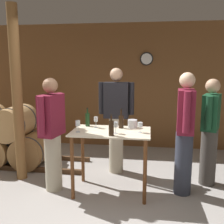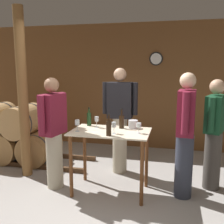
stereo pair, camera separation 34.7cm
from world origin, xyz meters
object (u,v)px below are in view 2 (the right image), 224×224
wooden_post (23,94)px  person_visitor_with_scarf (120,118)px  wine_glass_far_side (139,125)px  ice_bucket (133,124)px  wine_glass_near_right (114,125)px  person_visitor_bearded (214,132)px  wine_bottle_center (122,121)px  wine_glass_near_center (97,119)px  person_host (185,133)px  wine_glass_near_left (77,123)px  wine_bottle_far_left (89,119)px  person_visitor_near_door (53,131)px  wine_bottle_left (109,127)px

wooden_post → person_visitor_with_scarf: 1.61m
wine_glass_far_side → person_visitor_with_scarf: size_ratio=0.08×
ice_bucket → wine_glass_near_right: bearing=-118.7°
wine_glass_far_side → person_visitor_bearded: 1.15m
wine_bottle_center → person_visitor_with_scarf: bearing=104.5°
wine_glass_near_center → person_host: (1.26, -0.05, -0.11)m
wine_glass_near_left → person_visitor_with_scarf: bearing=64.5°
wine_bottle_far_left → person_host: bearing=-5.8°
wooden_post → ice_bucket: 1.82m
ice_bucket → person_host: person_host is taller
wine_glass_near_left → wine_glass_near_center: same height
person_visitor_bearded → wine_glass_near_left: bearing=-162.2°
wine_glass_near_center → ice_bucket: bearing=9.4°
person_visitor_bearded → person_visitor_near_door: 2.33m
wine_bottle_center → wine_glass_near_left: (-0.56, -0.32, 0.02)m
wooden_post → person_visitor_bearded: size_ratio=1.67×
person_visitor_with_scarf → wine_glass_near_left: bearing=-115.5°
person_host → person_visitor_bearded: (0.41, 0.37, -0.06)m
person_visitor_with_scarf → ice_bucket: bearing=-58.8°
wooden_post → wine_glass_near_left: size_ratio=16.49×
wine_bottle_far_left → person_visitor_with_scarf: (0.37, 0.50, -0.08)m
wine_glass_far_side → person_host: 0.63m
wine_bottle_far_left → wine_glass_near_left: wine_bottle_far_left is taller
wine_glass_near_center → person_host: person_host is taller
ice_bucket → person_visitor_bearded: 1.17m
wine_bottle_far_left → ice_bucket: (0.67, -0.00, -0.05)m
wine_glass_near_left → wine_glass_near_right: (0.52, 0.01, -0.01)m
wine_glass_near_center → person_visitor_bearded: person_visitor_bearded is taller
wine_bottle_far_left → wine_glass_near_left: size_ratio=1.71×
wine_glass_near_center → person_visitor_bearded: bearing=10.6°
wine_glass_near_left → person_visitor_near_door: bearing=168.1°
wooden_post → person_visitor_near_door: wooden_post is taller
wine_glass_near_center → wooden_post: bearing=175.5°
wine_glass_near_right → person_visitor_with_scarf: bearing=96.7°
wine_bottle_left → wine_bottle_center: bearing=79.6°
wine_bottle_center → wine_glass_far_side: 0.36m
wine_glass_near_center → person_host: bearing=-2.5°
wine_glass_near_left → person_visitor_with_scarf: (0.42, 0.87, -0.09)m
wine_bottle_left → wine_glass_near_left: (-0.48, 0.12, 0.01)m
wine_glass_far_side → person_visitor_with_scarf: (-0.42, 0.77, -0.07)m
wine_glass_near_right → person_host: bearing=13.6°
ice_bucket → wine_glass_far_side: bearing=-66.3°
wine_glass_near_center → person_visitor_with_scarf: size_ratio=0.09×
wooden_post → wine_glass_near_left: (1.06, -0.39, -0.33)m
wine_glass_near_center → person_host: 1.26m
ice_bucket → person_visitor_with_scarf: (-0.30, 0.50, -0.03)m
ice_bucket → person_visitor_near_door: size_ratio=0.08×
wine_glass_far_side → person_visitor_with_scarf: person_visitor_with_scarf is taller
wooden_post → person_visitor_with_scarf: (1.48, 0.49, -0.41)m
wine_bottle_center → person_visitor_with_scarf: size_ratio=0.16×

